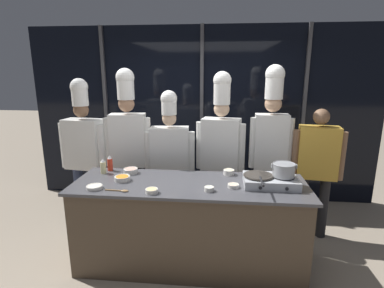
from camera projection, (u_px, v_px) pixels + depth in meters
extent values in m
plane|color=gray|center=(190.00, 262.00, 3.27)|extent=(24.00, 24.00, 0.00)
cube|color=black|center=(202.00, 116.00, 4.69)|extent=(5.40, 0.04, 2.70)
cube|color=#47474C|center=(106.00, 115.00, 4.79)|extent=(0.05, 0.05, 2.70)
cube|color=#47474C|center=(202.00, 116.00, 4.64)|extent=(0.05, 0.05, 2.70)
cube|color=#47474C|center=(303.00, 118.00, 4.50)|extent=(0.05, 0.05, 2.70)
cube|color=#4C3D2D|center=(190.00, 225.00, 3.16)|extent=(2.31, 0.75, 0.89)
cube|color=#47474C|center=(190.00, 184.00, 3.05)|extent=(2.39, 0.79, 0.03)
cube|color=#B2B5BA|center=(270.00, 181.00, 2.98)|extent=(0.53, 0.36, 0.09)
cylinder|color=black|center=(258.00, 176.00, 2.98)|extent=(0.21, 0.21, 0.01)
cylinder|color=black|center=(260.00, 188.00, 2.81)|extent=(0.03, 0.01, 0.03)
cylinder|color=black|center=(283.00, 177.00, 2.96)|extent=(0.21, 0.21, 0.01)
cylinder|color=black|center=(287.00, 189.00, 2.79)|extent=(0.03, 0.01, 0.03)
cylinder|color=#38332D|center=(258.00, 175.00, 2.98)|extent=(0.28, 0.28, 0.01)
cone|color=#38332D|center=(258.00, 173.00, 2.98)|extent=(0.30, 0.30, 0.05)
cylinder|color=black|center=(262.00, 181.00, 2.73)|extent=(0.02, 0.23, 0.02)
cylinder|color=#93969B|center=(284.00, 170.00, 2.94)|extent=(0.21, 0.21, 0.13)
torus|color=#93969B|center=(284.00, 164.00, 2.93)|extent=(0.22, 0.22, 0.01)
torus|color=#93969B|center=(272.00, 166.00, 2.95)|extent=(0.01, 0.05, 0.05)
torus|color=#93969B|center=(297.00, 167.00, 2.92)|extent=(0.01, 0.05, 0.05)
cylinder|color=beige|center=(103.00, 168.00, 3.33)|extent=(0.06, 0.06, 0.13)
cone|color=white|center=(103.00, 160.00, 3.31)|extent=(0.05, 0.05, 0.04)
cylinder|color=red|center=(110.00, 165.00, 3.42)|extent=(0.06, 0.06, 0.14)
cone|color=white|center=(110.00, 157.00, 3.40)|extent=(0.05, 0.05, 0.04)
cylinder|color=silver|center=(122.00, 178.00, 3.12)|extent=(0.16, 0.16, 0.05)
torus|color=silver|center=(122.00, 176.00, 3.11)|extent=(0.16, 0.16, 0.01)
cylinder|color=orange|center=(122.00, 177.00, 3.11)|extent=(0.13, 0.13, 0.03)
cylinder|color=silver|center=(131.00, 171.00, 3.34)|extent=(0.15, 0.15, 0.05)
torus|color=silver|center=(131.00, 169.00, 3.34)|extent=(0.16, 0.16, 0.01)
cylinder|color=#EAA893|center=(131.00, 170.00, 3.34)|extent=(0.13, 0.13, 0.03)
cylinder|color=silver|center=(152.00, 191.00, 2.80)|extent=(0.12, 0.12, 0.04)
torus|color=silver|center=(152.00, 189.00, 2.79)|extent=(0.12, 0.12, 0.01)
cylinder|color=#E0C689|center=(152.00, 190.00, 2.80)|extent=(0.10, 0.10, 0.02)
cylinder|color=silver|center=(209.00, 189.00, 2.84)|extent=(0.09, 0.09, 0.04)
torus|color=silver|center=(209.00, 187.00, 2.84)|extent=(0.09, 0.09, 0.01)
cylinder|color=silver|center=(209.00, 188.00, 2.84)|extent=(0.08, 0.08, 0.02)
cylinder|color=silver|center=(233.00, 186.00, 2.93)|extent=(0.11, 0.11, 0.03)
torus|color=silver|center=(233.00, 184.00, 2.93)|extent=(0.11, 0.11, 0.01)
cylinder|color=beige|center=(233.00, 185.00, 2.93)|extent=(0.09, 0.09, 0.02)
cylinder|color=silver|center=(229.00, 172.00, 3.29)|extent=(0.12, 0.12, 0.05)
torus|color=silver|center=(229.00, 170.00, 3.29)|extent=(0.12, 0.12, 0.01)
cylinder|color=beige|center=(229.00, 171.00, 3.29)|extent=(0.10, 0.10, 0.03)
cylinder|color=silver|center=(94.00, 187.00, 2.90)|extent=(0.15, 0.15, 0.03)
torus|color=silver|center=(94.00, 186.00, 2.90)|extent=(0.16, 0.16, 0.01)
cylinder|color=silver|center=(94.00, 186.00, 2.90)|extent=(0.12, 0.12, 0.02)
cube|color=olive|center=(113.00, 190.00, 2.85)|extent=(0.16, 0.02, 0.01)
ellipsoid|color=olive|center=(125.00, 191.00, 2.83)|extent=(0.08, 0.05, 0.02)
cylinder|color=#2D3856|center=(97.00, 197.00, 4.01)|extent=(0.12, 0.12, 0.80)
cylinder|color=#2D3856|center=(80.00, 195.00, 4.06)|extent=(0.12, 0.12, 0.80)
cube|color=white|center=(84.00, 144.00, 3.86)|extent=(0.50, 0.31, 0.64)
cylinder|color=white|center=(101.00, 147.00, 3.77)|extent=(0.10, 0.10, 0.59)
cylinder|color=white|center=(64.00, 145.00, 3.89)|extent=(0.10, 0.10, 0.59)
sphere|color=brown|center=(81.00, 110.00, 3.76)|extent=(0.19, 0.19, 0.19)
cylinder|color=white|center=(80.00, 96.00, 3.72)|extent=(0.20, 0.20, 0.23)
sphere|color=white|center=(79.00, 87.00, 3.69)|extent=(0.21, 0.21, 0.21)
cylinder|color=#232326|center=(140.00, 195.00, 4.01)|extent=(0.12, 0.12, 0.83)
cylinder|color=#232326|center=(122.00, 195.00, 4.01)|extent=(0.12, 0.12, 0.83)
cube|color=white|center=(128.00, 140.00, 3.83)|extent=(0.47, 0.28, 0.67)
cylinder|color=white|center=(147.00, 142.00, 3.80)|extent=(0.09, 0.09, 0.62)
cylinder|color=white|center=(108.00, 142.00, 3.79)|extent=(0.09, 0.09, 0.62)
sphere|color=#A87A5B|center=(126.00, 104.00, 3.72)|extent=(0.20, 0.20, 0.20)
cylinder|color=white|center=(126.00, 89.00, 3.67)|extent=(0.21, 0.21, 0.27)
sphere|color=white|center=(125.00, 77.00, 3.64)|extent=(0.23, 0.23, 0.23)
cylinder|color=#4C4C51|center=(181.00, 200.00, 3.96)|extent=(0.12, 0.12, 0.75)
cylinder|color=#4C4C51|center=(161.00, 200.00, 3.96)|extent=(0.12, 0.12, 0.75)
cube|color=white|center=(170.00, 151.00, 3.80)|extent=(0.50, 0.29, 0.60)
cylinder|color=white|center=(191.00, 153.00, 3.77)|extent=(0.10, 0.10, 0.55)
cylinder|color=white|center=(148.00, 153.00, 3.77)|extent=(0.10, 0.10, 0.55)
sphere|color=beige|center=(169.00, 119.00, 3.70)|extent=(0.18, 0.18, 0.18)
cylinder|color=white|center=(169.00, 107.00, 3.67)|extent=(0.19, 0.19, 0.20)
sphere|color=white|center=(169.00, 99.00, 3.64)|extent=(0.20, 0.20, 0.20)
cylinder|color=#2D3856|center=(229.00, 199.00, 3.90)|extent=(0.12, 0.12, 0.81)
cylinder|color=#2D3856|center=(210.00, 197.00, 3.97)|extent=(0.12, 0.12, 0.81)
cube|color=white|center=(221.00, 144.00, 3.76)|extent=(0.51, 0.33, 0.65)
cylinder|color=white|center=(241.00, 148.00, 3.66)|extent=(0.09, 0.09, 0.60)
cylinder|color=white|center=(200.00, 145.00, 3.80)|extent=(0.09, 0.09, 0.60)
sphere|color=beige|center=(222.00, 109.00, 3.65)|extent=(0.19, 0.19, 0.19)
cylinder|color=white|center=(222.00, 93.00, 3.61)|extent=(0.20, 0.20, 0.29)
sphere|color=white|center=(222.00, 80.00, 3.57)|extent=(0.22, 0.22, 0.22)
cylinder|color=#4C4C51|center=(276.00, 200.00, 3.84)|extent=(0.10, 0.10, 0.84)
cylinder|color=#4C4C51|center=(258.00, 199.00, 3.87)|extent=(0.10, 0.10, 0.84)
cube|color=white|center=(271.00, 142.00, 3.68)|extent=(0.40, 0.22, 0.68)
cylinder|color=white|center=(290.00, 144.00, 3.62)|extent=(0.08, 0.08, 0.63)
cylinder|color=white|center=(253.00, 143.00, 3.68)|extent=(0.08, 0.08, 0.63)
sphere|color=tan|center=(273.00, 104.00, 3.57)|extent=(0.20, 0.20, 0.20)
cylinder|color=white|center=(274.00, 87.00, 3.52)|extent=(0.21, 0.21, 0.29)
sphere|color=white|center=(275.00, 74.00, 3.48)|extent=(0.23, 0.23, 0.23)
cylinder|color=#232326|center=(323.00, 208.00, 3.70)|extent=(0.12, 0.12, 0.78)
cylinder|color=#232326|center=(302.00, 206.00, 3.76)|extent=(0.12, 0.12, 0.78)
cube|color=gold|center=(318.00, 152.00, 3.56)|extent=(0.48, 0.30, 0.63)
cylinder|color=brown|center=(341.00, 156.00, 3.48)|extent=(0.09, 0.09, 0.58)
cylinder|color=brown|center=(296.00, 153.00, 3.59)|extent=(0.09, 0.09, 0.58)
sphere|color=brown|center=(321.00, 117.00, 3.46)|extent=(0.18, 0.18, 0.18)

